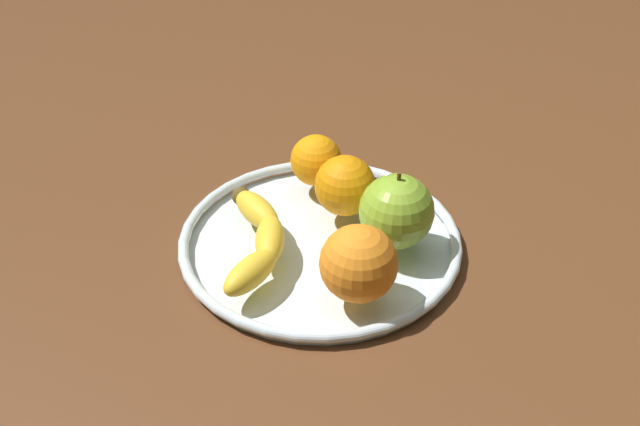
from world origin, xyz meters
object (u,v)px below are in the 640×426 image
object	(u,v)px
fruit_bowl	(320,241)
orange_back_right	(315,160)
banana	(258,238)
apple	(397,211)
orange_center	(345,186)
orange_back_left	(359,263)

from	to	relation	value
fruit_bowl	orange_back_right	distance (cm)	11.15
banana	fruit_bowl	bearing A→B (deg)	-69.53
apple	orange_center	size ratio (longest dim) A/B	1.29
orange_back_right	apple	bearing A→B (deg)	-145.48
banana	orange_back_right	bearing A→B (deg)	-25.22
fruit_bowl	orange_center	bearing A→B (deg)	-34.35
orange_center	orange_back_right	xyz separation A→B (cm)	(6.01, 3.12, -0.39)
apple	orange_center	world-z (taller)	apple
banana	orange_center	world-z (taller)	orange_center
apple	orange_back_left	distance (cm)	9.44
fruit_bowl	apple	xyz separation A→B (cm)	(-1.46, -8.07, 4.94)
orange_back_left	orange_back_right	bearing A→B (deg)	9.77
fruit_bowl	banana	size ratio (longest dim) A/B	1.67
orange_back_left	orange_back_right	xyz separation A→B (cm)	(20.06, 3.45, -0.83)
fruit_bowl	orange_back_right	xyz separation A→B (cm)	(10.42, 0.10, 3.96)
fruit_bowl	orange_back_left	bearing A→B (deg)	-160.83
orange_center	orange_back_left	world-z (taller)	orange_back_left
fruit_bowl	orange_center	distance (cm)	6.89
banana	apple	size ratio (longest dim) A/B	2.10
orange_back_left	orange_back_right	size ratio (longest dim) A/B	1.27
apple	orange_center	bearing A→B (deg)	40.73
apple	orange_back_right	bearing A→B (deg)	34.52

